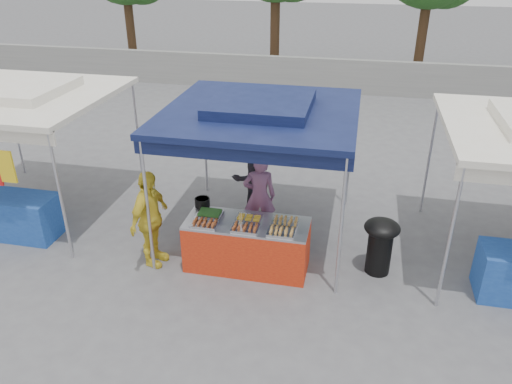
% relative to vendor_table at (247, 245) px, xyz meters
% --- Properties ---
extents(ground_plane, '(80.00, 80.00, 0.00)m').
position_rel_vendor_table_xyz_m(ground_plane, '(0.00, 0.10, -0.43)').
color(ground_plane, '#59595C').
extents(back_wall, '(40.00, 0.25, 1.20)m').
position_rel_vendor_table_xyz_m(back_wall, '(0.00, 11.10, 0.17)').
color(back_wall, gray).
rests_on(back_wall, ground_plane).
extents(main_canopy, '(3.20, 3.20, 2.57)m').
position_rel_vendor_table_xyz_m(main_canopy, '(0.00, 1.07, 1.94)').
color(main_canopy, '#BBBBC2').
rests_on(main_canopy, ground_plane).
extents(neighbor_stall_left, '(3.20, 3.20, 2.57)m').
position_rel_vendor_table_xyz_m(neighbor_stall_left, '(-4.50, 0.67, 1.18)').
color(neighbor_stall_left, '#BBBBC2').
rests_on(neighbor_stall_left, ground_plane).
extents(vendor_table, '(2.00, 0.80, 0.85)m').
position_rel_vendor_table_xyz_m(vendor_table, '(0.00, 0.00, 0.00)').
color(vendor_table, red).
rests_on(vendor_table, ground_plane).
extents(food_tray_fl, '(0.42, 0.30, 0.07)m').
position_rel_vendor_table_xyz_m(food_tray_fl, '(-0.63, -0.24, 0.46)').
color(food_tray_fl, silver).
rests_on(food_tray_fl, vendor_table).
extents(food_tray_fm, '(0.42, 0.30, 0.07)m').
position_rel_vendor_table_xyz_m(food_tray_fm, '(0.03, -0.24, 0.46)').
color(food_tray_fm, silver).
rests_on(food_tray_fm, vendor_table).
extents(food_tray_fr, '(0.42, 0.30, 0.07)m').
position_rel_vendor_table_xyz_m(food_tray_fr, '(0.60, -0.24, 0.46)').
color(food_tray_fr, silver).
rests_on(food_tray_fr, vendor_table).
extents(food_tray_bl, '(0.42, 0.30, 0.07)m').
position_rel_vendor_table_xyz_m(food_tray_bl, '(-0.65, 0.09, 0.46)').
color(food_tray_bl, silver).
rests_on(food_tray_bl, vendor_table).
extents(food_tray_bm, '(0.42, 0.30, 0.07)m').
position_rel_vendor_table_xyz_m(food_tray_bm, '(0.02, 0.07, 0.46)').
color(food_tray_bm, silver).
rests_on(food_tray_bm, vendor_table).
extents(food_tray_br, '(0.42, 0.30, 0.07)m').
position_rel_vendor_table_xyz_m(food_tray_br, '(0.61, 0.09, 0.46)').
color(food_tray_br, silver).
rests_on(food_tray_br, vendor_table).
extents(cooking_pot, '(0.26, 0.26, 0.15)m').
position_rel_vendor_table_xyz_m(cooking_pot, '(-0.86, 0.37, 0.50)').
color(cooking_pot, black).
rests_on(cooking_pot, vendor_table).
extents(skewer_cup, '(0.09, 0.09, 0.11)m').
position_rel_vendor_table_xyz_m(skewer_cup, '(-0.04, -0.23, 0.48)').
color(skewer_cup, '#BBBBC2').
rests_on(skewer_cup, vendor_table).
extents(wok_burner, '(0.57, 0.57, 0.97)m').
position_rel_vendor_table_xyz_m(wok_burner, '(2.13, 0.31, 0.15)').
color(wok_burner, black).
rests_on(wok_burner, ground_plane).
extents(crate_left, '(0.55, 0.39, 0.33)m').
position_rel_vendor_table_xyz_m(crate_left, '(-0.44, 0.71, -0.26)').
color(crate_left, '#1331A2').
rests_on(crate_left, ground_plane).
extents(crate_right, '(0.45, 0.32, 0.27)m').
position_rel_vendor_table_xyz_m(crate_right, '(0.32, 0.61, -0.29)').
color(crate_right, '#1331A2').
rests_on(crate_right, ground_plane).
extents(crate_stacked, '(0.42, 0.29, 0.25)m').
position_rel_vendor_table_xyz_m(crate_stacked, '(0.32, 0.61, -0.03)').
color(crate_stacked, '#1331A2').
rests_on(crate_stacked, crate_right).
extents(vendor_woman, '(0.66, 0.51, 1.61)m').
position_rel_vendor_table_xyz_m(vendor_woman, '(-0.01, 1.01, 0.38)').
color(vendor_woman, '#89577C').
rests_on(vendor_woman, ground_plane).
extents(helper_man, '(1.03, 1.01, 1.68)m').
position_rel_vendor_table_xyz_m(helper_man, '(-0.30, 1.72, 0.41)').
color(helper_man, black).
rests_on(helper_man, ground_plane).
extents(customer_person, '(0.57, 1.04, 1.69)m').
position_rel_vendor_table_xyz_m(customer_person, '(-1.57, -0.22, 0.42)').
color(customer_person, yellow).
rests_on(customer_person, ground_plane).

